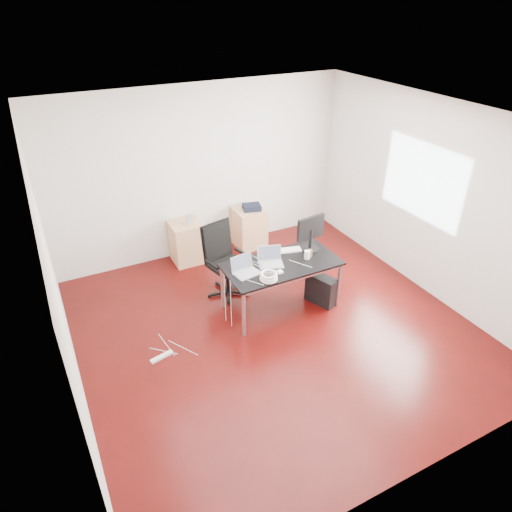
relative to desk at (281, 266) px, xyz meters
name	(u,v)px	position (x,y,z in m)	size (l,w,h in m)	color
room_shell	(279,237)	(-0.28, -0.39, 0.73)	(5.00, 5.00, 5.00)	#370706
desk	(281,266)	(0.00, 0.00, 0.00)	(1.60, 0.80, 0.73)	black
office_chair	(223,257)	(-0.56, 0.72, -0.07)	(0.57, 0.59, 1.08)	black
filing_cabinet_left	(187,242)	(-0.75, 1.83, -0.33)	(0.50, 0.50, 0.70)	tan
filing_cabinet_right	(249,227)	(0.41, 1.83, -0.33)	(0.50, 0.50, 0.70)	tan
pc_tower	(321,289)	(0.58, -0.18, -0.46)	(0.20, 0.45, 0.44)	black
wastebasket	(195,250)	(-0.61, 1.85, -0.54)	(0.24, 0.24, 0.28)	black
power_strip	(162,357)	(-1.86, -0.26, -0.66)	(0.30, 0.06, 0.04)	white
laptop_left	(245,269)	(-0.55, 0.01, 0.11)	(0.37, 0.30, 0.23)	silver
laptop_right	(271,260)	(-0.14, 0.06, 0.11)	(0.39, 0.35, 0.23)	silver
monitor	(310,231)	(0.56, 0.16, 0.34)	(0.45, 0.26, 0.51)	black
keyboard	(286,250)	(0.22, 0.26, 0.06)	(0.44, 0.14, 0.02)	white
cup_white	(307,255)	(0.38, -0.05, 0.11)	(0.08, 0.08, 0.12)	white
cup_brown	(310,253)	(0.44, -0.02, 0.10)	(0.08, 0.08, 0.10)	brown
cable_coil	(269,276)	(-0.36, -0.28, 0.11)	(0.24, 0.24, 0.11)	white
power_adapter	(280,272)	(-0.14, -0.20, 0.07)	(0.07, 0.07, 0.03)	white
speaker	(190,219)	(-0.70, 1.76, 0.11)	(0.09, 0.08, 0.18)	#9E9E9E
navy_garment	(252,207)	(0.44, 1.80, 0.07)	(0.30, 0.24, 0.09)	black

